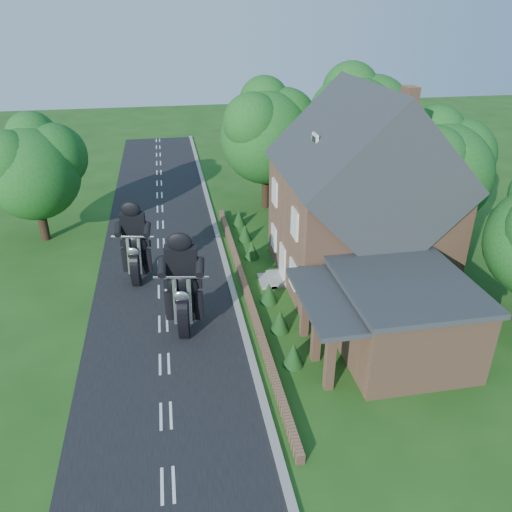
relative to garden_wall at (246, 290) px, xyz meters
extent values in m
plane|color=#1C4814|center=(-4.30, -5.00, -0.20)|extent=(120.00, 120.00, 0.00)
cube|color=black|center=(-4.30, -5.00, -0.19)|extent=(7.00, 80.00, 0.02)
cube|color=gray|center=(-0.65, -5.00, -0.14)|extent=(0.30, 80.00, 0.12)
cube|color=#8D6247|center=(0.00, 0.00, 0.00)|extent=(0.30, 22.00, 0.40)
cube|color=#8D6247|center=(6.20, 1.00, 2.80)|extent=(8.00, 8.00, 6.00)
cube|color=#272B2F|center=(6.20, 1.00, 5.80)|extent=(8.48, 8.64, 8.48)
cube|color=#8D6247|center=(8.20, 1.00, 9.00)|extent=(0.60, 0.90, 1.60)
cube|color=white|center=(3.60, 1.00, 7.30)|extent=(0.12, 0.80, 0.90)
cube|color=black|center=(3.54, 1.00, 7.30)|extent=(0.04, 0.55, 0.65)
cube|color=white|center=(2.14, 1.00, 0.85)|extent=(0.10, 1.10, 2.10)
cube|color=gray|center=(1.80, 1.00, -0.05)|extent=(0.80, 1.60, 0.30)
cube|color=gray|center=(1.30, 1.00, -0.12)|extent=(0.80, 1.60, 0.15)
cube|color=white|center=(2.14, -1.20, 1.40)|extent=(0.10, 1.10, 1.40)
cube|color=black|center=(2.12, -1.20, 1.40)|extent=(0.04, 0.92, 1.22)
cube|color=white|center=(2.14, 3.20, 1.40)|extent=(0.10, 1.10, 1.40)
cube|color=black|center=(2.12, 3.20, 1.40)|extent=(0.04, 0.92, 1.22)
cube|color=white|center=(2.14, -1.20, 4.10)|extent=(0.10, 1.10, 1.40)
cube|color=black|center=(2.12, -1.20, 4.10)|extent=(0.04, 0.92, 1.22)
cube|color=white|center=(2.14, 3.20, 4.10)|extent=(0.10, 1.10, 1.40)
cube|color=black|center=(2.12, 3.20, 4.10)|extent=(0.04, 0.92, 1.22)
cube|color=#8D6247|center=(5.70, -5.80, 1.40)|extent=(5.00, 5.60, 3.20)
cube|color=#272B2F|center=(5.70, -5.80, 3.12)|extent=(5.30, 5.94, 0.24)
cube|color=#272B2F|center=(2.60, -5.80, 2.75)|extent=(2.60, 5.32, 0.22)
cube|color=#8D6247|center=(2.00, -7.60, 1.20)|extent=(0.35, 0.35, 2.80)
cube|color=#8D6247|center=(2.00, -5.80, 1.20)|extent=(0.35, 0.35, 2.80)
cube|color=#8D6247|center=(2.00, -4.00, 1.20)|extent=(0.35, 0.35, 2.80)
cylinder|color=black|center=(12.20, 3.50, 1.30)|extent=(0.56, 0.56, 3.00)
sphere|color=#154C18|center=(12.20, 3.50, 4.45)|extent=(6.00, 6.00, 6.00)
sphere|color=#154C18|center=(13.55, 4.10, 5.35)|extent=(4.32, 4.32, 4.32)
sphere|color=#154C18|center=(11.15, 2.60, 5.65)|extent=(3.72, 3.72, 3.72)
sphere|color=#154C18|center=(12.30, 4.70, 6.55)|extent=(3.30, 3.30, 3.30)
cylinder|color=black|center=(9.70, 11.00, 1.60)|extent=(0.56, 0.56, 3.60)
sphere|color=#154C18|center=(9.70, 11.00, 5.38)|extent=(7.20, 7.20, 7.20)
sphere|color=#154C18|center=(11.32, 11.72, 6.46)|extent=(5.18, 5.18, 5.18)
sphere|color=#154C18|center=(8.44, 9.92, 6.82)|extent=(4.46, 4.46, 4.46)
sphere|color=#154C18|center=(9.80, 12.44, 7.90)|extent=(3.96, 3.96, 3.96)
cylinder|color=black|center=(3.70, 12.00, 1.50)|extent=(0.56, 0.56, 3.40)
sphere|color=#154C18|center=(3.70, 12.00, 4.96)|extent=(6.40, 6.40, 6.40)
sphere|color=#154C18|center=(5.14, 12.64, 5.92)|extent=(4.61, 4.61, 4.61)
sphere|color=#154C18|center=(2.58, 11.04, 6.24)|extent=(3.97, 3.97, 3.97)
sphere|color=#154C18|center=(3.80, 13.28, 7.20)|extent=(3.52, 3.52, 3.52)
cylinder|color=black|center=(-11.30, 9.00, 1.20)|extent=(0.56, 0.56, 2.80)
sphere|color=#154C18|center=(-11.30, 9.00, 4.14)|extent=(5.60, 5.60, 5.60)
sphere|color=#154C18|center=(-10.04, 9.56, 4.98)|extent=(4.03, 4.03, 4.03)
sphere|color=#154C18|center=(-12.28, 8.16, 5.26)|extent=(3.47, 3.47, 3.47)
sphere|color=#154C18|center=(-11.20, 10.12, 6.10)|extent=(3.08, 3.08, 3.08)
cone|color=#103411|center=(1.00, -6.00, 0.35)|extent=(0.90, 0.90, 1.10)
cone|color=#103411|center=(1.00, -3.50, 0.35)|extent=(0.90, 0.90, 1.10)
cone|color=#103411|center=(1.00, -1.00, 0.35)|extent=(0.90, 0.90, 1.10)
cone|color=#103411|center=(1.00, 4.00, 0.35)|extent=(0.90, 0.90, 1.10)
cone|color=#103411|center=(1.00, 6.50, 0.35)|extent=(0.90, 0.90, 1.10)
cone|color=#103411|center=(1.00, 9.00, 0.35)|extent=(0.90, 0.90, 1.10)
camera|label=1|loc=(-3.50, -22.01, 13.29)|focal=35.00mm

